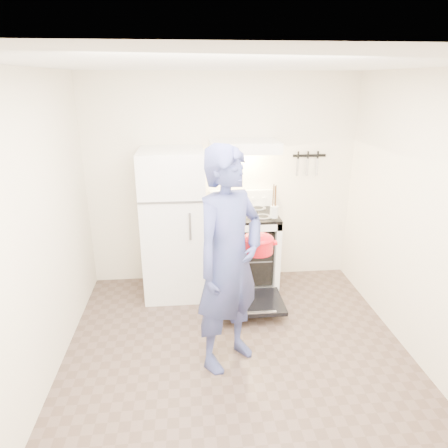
{
  "coord_description": "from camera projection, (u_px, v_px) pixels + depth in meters",
  "views": [
    {
      "loc": [
        -0.42,
        -2.86,
        2.41
      ],
      "look_at": [
        -0.05,
        1.0,
        1.0
      ],
      "focal_mm": 32.0,
      "sensor_mm": 36.0,
      "label": 1
    }
  ],
  "objects": [
    {
      "name": "oven_rack",
      "position": [
        243.0,
        254.0,
        4.78
      ],
      "size": [
        0.6,
        0.52,
        0.01
      ],
      "primitive_type": "cube",
      "color": "gray",
      "rests_on": "stove_body"
    },
    {
      "name": "knife_strip",
      "position": [
        309.0,
        156.0,
        4.77
      ],
      "size": [
        0.4,
        0.02,
        0.03
      ],
      "primitive_type": "cube",
      "color": "black",
      "rests_on": "back_wall"
    },
    {
      "name": "refrigerator",
      "position": [
        174.0,
        224.0,
        4.55
      ],
      "size": [
        0.7,
        0.7,
        1.7
      ],
      "primitive_type": "cube",
      "color": "white",
      "rests_on": "floor"
    },
    {
      "name": "pizza_stone",
      "position": [
        241.0,
        253.0,
        4.76
      ],
      "size": [
        0.37,
        0.37,
        0.02
      ],
      "primitive_type": "cylinder",
      "color": "#90704F",
      "rests_on": "oven_rack"
    },
    {
      "name": "tea_kettle",
      "position": [
        227.0,
        199.0,
        4.7
      ],
      "size": [
        0.22,
        0.18,
        0.27
      ],
      "primitive_type": null,
      "color": "silver",
      "rests_on": "cooktop"
    },
    {
      "name": "dutch_oven",
      "position": [
        258.0,
        245.0,
        3.55
      ],
      "size": [
        0.35,
        0.28,
        0.23
      ],
      "primitive_type": null,
      "color": "red",
      "rests_on": "person"
    },
    {
      "name": "floor",
      "position": [
        240.0,
        368.0,
        3.53
      ],
      "size": [
        3.6,
        3.6,
        0.0
      ],
      "primitive_type": "plane",
      "color": "brown",
      "rests_on": "ground"
    },
    {
      "name": "utensil_jar",
      "position": [
        274.0,
        212.0,
        4.36
      ],
      "size": [
        0.12,
        0.12,
        0.13
      ],
      "primitive_type": "cylinder",
      "rotation": [
        0.0,
        0.0,
        -0.35
      ],
      "color": "silver",
      "rests_on": "cooktop"
    },
    {
      "name": "back_wall",
      "position": [
        222.0,
        182.0,
        4.79
      ],
      "size": [
        3.2,
        0.02,
        2.5
      ],
      "primitive_type": "cube",
      "color": "silver",
      "rests_on": "ground"
    },
    {
      "name": "person",
      "position": [
        229.0,
        262.0,
        3.33
      ],
      "size": [
        0.85,
        0.82,
        1.95
      ],
      "primitive_type": "imported",
      "rotation": [
        0.0,
        0.0,
        0.7
      ],
      "color": "navy",
      "rests_on": "floor"
    },
    {
      "name": "range_hood",
      "position": [
        244.0,
        146.0,
        4.42
      ],
      "size": [
        0.76,
        0.5,
        0.12
      ],
      "primitive_type": "cube",
      "color": "white",
      "rests_on": "back_wall"
    },
    {
      "name": "backsplash",
      "position": [
        241.0,
        198.0,
        4.84
      ],
      "size": [
        0.76,
        0.07,
        0.2
      ],
      "primitive_type": "cube",
      "color": "white",
      "rests_on": "cooktop"
    },
    {
      "name": "stove_body",
      "position": [
        243.0,
        252.0,
        4.78
      ],
      "size": [
        0.76,
        0.65,
        0.92
      ],
      "primitive_type": "cube",
      "color": "white",
      "rests_on": "floor"
    },
    {
      "name": "cooktop",
      "position": [
        244.0,
        215.0,
        4.61
      ],
      "size": [
        0.76,
        0.65,
        0.03
      ],
      "primitive_type": "cube",
      "color": "black",
      "rests_on": "stove_body"
    },
    {
      "name": "oven_door",
      "position": [
        251.0,
        302.0,
        4.34
      ],
      "size": [
        0.7,
        0.54,
        0.04
      ],
      "primitive_type": "cube",
      "color": "black",
      "rests_on": "floor"
    }
  ]
}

